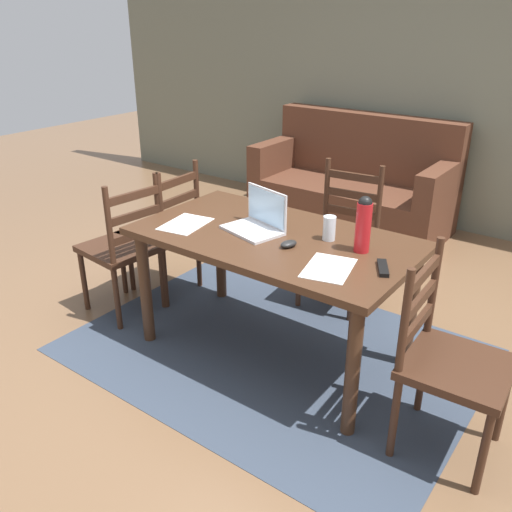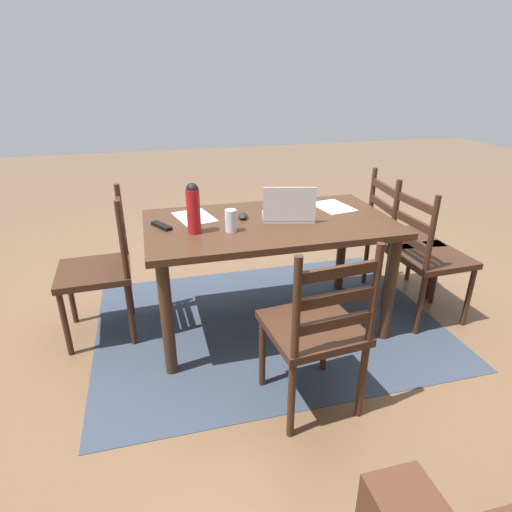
{
  "view_description": "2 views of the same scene",
  "coord_description": "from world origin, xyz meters",
  "px_view_note": "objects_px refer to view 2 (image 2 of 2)",
  "views": [
    {
      "loc": [
        1.55,
        -2.26,
        1.87
      ],
      "look_at": [
        -0.13,
        0.01,
        0.59
      ],
      "focal_mm": 38.18,
      "sensor_mm": 36.0,
      "label": 1
    },
    {
      "loc": [
        0.71,
        2.39,
        1.62
      ],
      "look_at": [
        0.09,
        0.02,
        0.53
      ],
      "focal_mm": 29.72,
      "sensor_mm": 36.0,
      "label": 2
    }
  ],
  "objects_px": {
    "chair_left_far": "(427,256)",
    "laptop": "(288,211)",
    "chair_right_near": "(101,269)",
    "drinking_glass": "(231,221)",
    "water_bottle": "(193,207)",
    "dining_table": "(270,236)",
    "tv_remote": "(162,226)",
    "chair_left_near": "(398,238)",
    "computer_mouse": "(243,216)",
    "chair_far_head": "(316,330)"
  },
  "relations": [
    {
      "from": "chair_far_head",
      "to": "computer_mouse",
      "type": "bearing_deg",
      "value": -80.12
    },
    {
      "from": "chair_left_near",
      "to": "laptop",
      "type": "xyz_separation_m",
      "value": [
        0.94,
        0.19,
        0.34
      ]
    },
    {
      "from": "computer_mouse",
      "to": "dining_table",
      "type": "bearing_deg",
      "value": 164.14
    },
    {
      "from": "drinking_glass",
      "to": "computer_mouse",
      "type": "height_order",
      "value": "drinking_glass"
    },
    {
      "from": "chair_left_far",
      "to": "tv_remote",
      "type": "distance_m",
      "value": 1.75
    },
    {
      "from": "tv_remote",
      "to": "computer_mouse",
      "type": "bearing_deg",
      "value": 155.03
    },
    {
      "from": "water_bottle",
      "to": "laptop",
      "type": "bearing_deg",
      "value": -173.04
    },
    {
      "from": "laptop",
      "to": "drinking_glass",
      "type": "height_order",
      "value": "laptop"
    },
    {
      "from": "dining_table",
      "to": "tv_remote",
      "type": "height_order",
      "value": "tv_remote"
    },
    {
      "from": "dining_table",
      "to": "drinking_glass",
      "type": "relative_size",
      "value": 11.68
    },
    {
      "from": "laptop",
      "to": "computer_mouse",
      "type": "xyz_separation_m",
      "value": [
        0.27,
        -0.1,
        -0.04
      ]
    },
    {
      "from": "water_bottle",
      "to": "computer_mouse",
      "type": "relative_size",
      "value": 2.92
    },
    {
      "from": "water_bottle",
      "to": "drinking_glass",
      "type": "distance_m",
      "value": 0.23
    },
    {
      "from": "dining_table",
      "to": "chair_right_near",
      "type": "bearing_deg",
      "value": -9.34
    },
    {
      "from": "chair_left_far",
      "to": "drinking_glass",
      "type": "height_order",
      "value": "chair_left_far"
    },
    {
      "from": "chair_right_near",
      "to": "laptop",
      "type": "xyz_separation_m",
      "value": [
        -1.17,
        0.19,
        0.34
      ]
    },
    {
      "from": "chair_far_head",
      "to": "drinking_glass",
      "type": "height_order",
      "value": "chair_far_head"
    },
    {
      "from": "chair_left_near",
      "to": "chair_far_head",
      "type": "relative_size",
      "value": 1.0
    },
    {
      "from": "drinking_glass",
      "to": "tv_remote",
      "type": "height_order",
      "value": "drinking_glass"
    },
    {
      "from": "dining_table",
      "to": "chair_left_far",
      "type": "xyz_separation_m",
      "value": [
        -1.06,
        0.17,
        -0.19
      ]
    },
    {
      "from": "tv_remote",
      "to": "drinking_glass",
      "type": "bearing_deg",
      "value": 126.99
    },
    {
      "from": "computer_mouse",
      "to": "chair_left_far",
      "type": "bearing_deg",
      "value": -177.67
    },
    {
      "from": "chair_left_near",
      "to": "chair_far_head",
      "type": "bearing_deg",
      "value": 42.89
    },
    {
      "from": "drinking_glass",
      "to": "computer_mouse",
      "type": "distance_m",
      "value": 0.25
    },
    {
      "from": "laptop",
      "to": "chair_left_near",
      "type": "bearing_deg",
      "value": -168.56
    },
    {
      "from": "dining_table",
      "to": "chair_far_head",
      "type": "bearing_deg",
      "value": 90.28
    },
    {
      "from": "dining_table",
      "to": "laptop",
      "type": "height_order",
      "value": "laptop"
    },
    {
      "from": "chair_far_head",
      "to": "chair_right_near",
      "type": "height_order",
      "value": "same"
    },
    {
      "from": "laptop",
      "to": "computer_mouse",
      "type": "distance_m",
      "value": 0.29
    },
    {
      "from": "chair_right_near",
      "to": "tv_remote",
      "type": "xyz_separation_m",
      "value": [
        -0.4,
        0.12,
        0.3
      ]
    },
    {
      "from": "chair_left_far",
      "to": "chair_left_near",
      "type": "distance_m",
      "value": 0.35
    },
    {
      "from": "tv_remote",
      "to": "chair_left_far",
      "type": "bearing_deg",
      "value": 143.35
    },
    {
      "from": "drinking_glass",
      "to": "chair_left_far",
      "type": "bearing_deg",
      "value": 177.71
    },
    {
      "from": "chair_right_near",
      "to": "laptop",
      "type": "height_order",
      "value": "laptop"
    },
    {
      "from": "chair_left_far",
      "to": "computer_mouse",
      "type": "xyz_separation_m",
      "value": [
        1.21,
        -0.26,
        0.3
      ]
    },
    {
      "from": "chair_left_far",
      "to": "tv_remote",
      "type": "bearing_deg",
      "value": -7.47
    },
    {
      "from": "dining_table",
      "to": "chair_far_head",
      "type": "distance_m",
      "value": 0.82
    },
    {
      "from": "water_bottle",
      "to": "drinking_glass",
      "type": "bearing_deg",
      "value": 170.74
    },
    {
      "from": "chair_left_far",
      "to": "computer_mouse",
      "type": "distance_m",
      "value": 1.27
    },
    {
      "from": "dining_table",
      "to": "chair_right_near",
      "type": "distance_m",
      "value": 1.09
    },
    {
      "from": "chair_far_head",
      "to": "water_bottle",
      "type": "height_order",
      "value": "water_bottle"
    },
    {
      "from": "laptop",
      "to": "water_bottle",
      "type": "xyz_separation_m",
      "value": [
        0.59,
        0.07,
        0.09
      ]
    },
    {
      "from": "laptop",
      "to": "chair_left_far",
      "type": "bearing_deg",
      "value": 170.37
    },
    {
      "from": "chair_left_far",
      "to": "chair_right_near",
      "type": "height_order",
      "value": "same"
    },
    {
      "from": "chair_left_near",
      "to": "laptop",
      "type": "relative_size",
      "value": 2.6
    },
    {
      "from": "drinking_glass",
      "to": "laptop",
      "type": "bearing_deg",
      "value": -164.59
    },
    {
      "from": "laptop",
      "to": "tv_remote",
      "type": "height_order",
      "value": "laptop"
    },
    {
      "from": "water_bottle",
      "to": "tv_remote",
      "type": "bearing_deg",
      "value": -37.28
    },
    {
      "from": "water_bottle",
      "to": "dining_table",
      "type": "bearing_deg",
      "value": -169.74
    },
    {
      "from": "chair_left_far",
      "to": "laptop",
      "type": "height_order",
      "value": "laptop"
    }
  ]
}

